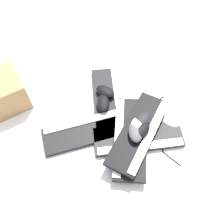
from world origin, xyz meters
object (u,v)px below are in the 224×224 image
mouse_0 (136,132)px  mouse_2 (103,103)px  mouse_6 (137,126)px  mouse_4 (137,170)px  mouse_7 (170,121)px  mouse_3 (141,130)px  mouse_5 (105,92)px  cardboard_box (2,93)px  keyboard_1 (87,131)px  mouse_1 (142,121)px  keyboard_3 (130,137)px  keyboard_2 (138,138)px  keyboard_4 (139,132)px  keyboard_0 (108,100)px

mouse_0 → mouse_2: bearing=37.4°
mouse_6 → mouse_4: bearing=-164.0°
mouse_7 → mouse_2: bearing=15.2°
mouse_2 → mouse_4: mouse_2 is taller
mouse_3 → mouse_5: bearing=73.7°
mouse_6 → cardboard_box: bearing=90.4°
mouse_2 → mouse_6: (-0.17, -0.17, 0.06)m
keyboard_1 → mouse_1: 0.28m
keyboard_3 → mouse_6: mouse_6 is taller
mouse_0 → mouse_6: bearing=-17.7°
keyboard_3 → mouse_3: mouse_3 is taller
mouse_4 → mouse_7: same height
mouse_0 → mouse_6: size_ratio=1.00×
keyboard_1 → keyboard_2: (-0.03, -0.26, 0.00)m
mouse_3 → cardboard_box: bearing=113.2°
mouse_2 → keyboard_4: bearing=39.1°
mouse_0 → mouse_6: same height
mouse_4 → cardboard_box: bearing=-146.7°
keyboard_1 → mouse_3: bearing=-99.4°
keyboard_1 → keyboard_4: bearing=-97.5°
mouse_4 → keyboard_4: bearing=147.9°
mouse_0 → mouse_1: 0.07m
mouse_6 → cardboard_box: 0.72m
keyboard_1 → mouse_7: size_ratio=4.23×
keyboard_1 → keyboard_2: bearing=-97.4°
keyboard_4 → mouse_4: 0.18m
mouse_0 → keyboard_0: bearing=27.5°
mouse_6 → mouse_5: bearing=49.3°
mouse_1 → mouse_6: 0.04m
mouse_2 → mouse_4: 0.38m
keyboard_2 → mouse_0: 0.10m
mouse_0 → mouse_6: 0.03m
mouse_4 → mouse_6: 0.20m
mouse_6 → mouse_7: size_ratio=1.00×
keyboard_1 → mouse_0: mouse_0 is taller
mouse_5 → mouse_7: bearing=-174.2°
keyboard_3 → keyboard_4: size_ratio=0.97×
keyboard_3 → mouse_4: size_ratio=4.06×
mouse_0 → mouse_5: bearing=27.2°
keyboard_2 → mouse_7: bearing=-60.0°
keyboard_3 → mouse_6: size_ratio=4.06×
mouse_0 → mouse_4: 0.18m
mouse_3 → mouse_5: 0.32m
mouse_4 → mouse_7: bearing=117.4°
keyboard_4 → mouse_6: 0.04m
keyboard_0 → keyboard_1: same height
keyboard_2 → mouse_5: 0.31m
keyboard_0 → mouse_6: mouse_6 is taller
keyboard_2 → keyboard_3: 0.06m
mouse_1 → mouse_2: 0.24m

